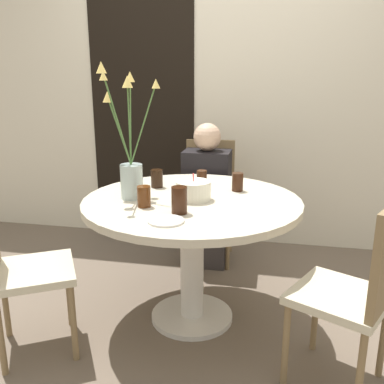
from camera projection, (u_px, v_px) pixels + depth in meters
The scene contains 16 objects.
ground_plane at pixel (192, 318), 2.59m from camera, with size 16.00×16.00×0.00m, color #6B5B4C.
wall_back at pixel (225, 89), 3.50m from camera, with size 8.00×0.05×2.60m.
doorway_panel at pixel (143, 122), 3.68m from camera, with size 0.90×0.01×2.05m.
dining_table at pixel (192, 223), 2.43m from camera, with size 1.22×1.22×0.75m.
chair_near_front at pixel (209, 192), 3.35m from camera, with size 0.42×0.42×0.93m.
chair_left_flank at pixel (15, 259), 2.15m from camera, with size 0.55×0.55×0.93m.
chair_far_back at pixel (359, 286), 1.88m from camera, with size 0.54×0.54×0.93m.
birthday_cake at pixel (193, 190), 2.36m from camera, with size 0.19×0.19×0.15m.
flower_vase at pixel (129, 157), 2.35m from camera, with size 0.34×0.37×0.74m.
side_plate at pixel (166, 221), 2.02m from camera, with size 0.18×0.18×0.01m.
drink_glass_0 at pixel (144, 196), 2.24m from camera, with size 0.07×0.07×0.11m.
drink_glass_1 at pixel (179, 200), 2.13m from camera, with size 0.08×0.08×0.14m.
drink_glass_2 at pixel (202, 179), 2.60m from camera, with size 0.06×0.06×0.11m.
drink_glass_3 at pixel (238, 182), 2.54m from camera, with size 0.07×0.07×0.11m.
drink_glass_4 at pixel (157, 178), 2.62m from camera, with size 0.07×0.07×0.11m.
person_boy at pixel (207, 200), 3.20m from camera, with size 0.34×0.24×1.09m.
Camera 1 is at (0.46, -2.24, 1.43)m, focal length 40.00 mm.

